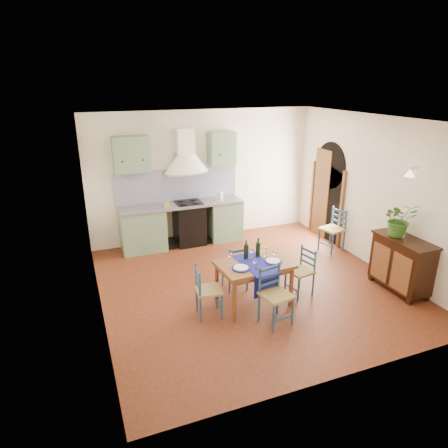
% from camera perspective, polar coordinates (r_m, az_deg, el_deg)
% --- Properties ---
extents(floor, '(5.00, 5.00, 0.00)m').
position_cam_1_polar(floor, '(7.08, 3.80, -8.58)').
color(floor, '#431C0E').
rests_on(floor, ground).
extents(back_wall, '(5.00, 0.96, 2.80)m').
position_cam_1_polar(back_wall, '(8.54, -5.41, 4.04)').
color(back_wall, beige).
rests_on(back_wall, ground).
extents(right_wall, '(0.26, 5.00, 2.80)m').
position_cam_1_polar(right_wall, '(8.11, 19.42, 4.23)').
color(right_wall, beige).
rests_on(right_wall, ground).
extents(left_wall, '(0.04, 5.00, 2.80)m').
position_cam_1_polar(left_wall, '(5.96, -18.24, -0.50)').
color(left_wall, beige).
rests_on(left_wall, ground).
extents(ceiling, '(5.00, 5.00, 0.01)m').
position_cam_1_polar(ceiling, '(6.25, 4.41, 14.63)').
color(ceiling, white).
rests_on(ceiling, back_wall).
extents(dining_table, '(1.17, 0.89, 1.03)m').
position_cam_1_polar(dining_table, '(6.23, 4.38, -6.25)').
color(dining_table, brown).
rests_on(dining_table, ground).
extents(chair_near, '(0.47, 0.47, 0.87)m').
position_cam_1_polar(chair_near, '(5.90, 7.28, -10.00)').
color(chair_near, navy).
rests_on(chair_near, ground).
extents(chair_far, '(0.38, 0.38, 0.81)m').
position_cam_1_polar(chair_far, '(6.76, 1.65, -6.05)').
color(chair_far, navy).
rests_on(chair_far, ground).
extents(chair_left, '(0.42, 0.42, 0.80)m').
position_cam_1_polar(chair_left, '(6.03, -2.46, -9.53)').
color(chair_left, navy).
rests_on(chair_left, ground).
extents(chair_right, '(0.44, 0.44, 0.80)m').
position_cam_1_polar(chair_right, '(6.72, 10.98, -6.62)').
color(chair_right, navy).
rests_on(chair_right, ground).
extents(chair_spare, '(0.50, 0.50, 0.89)m').
position_cam_1_polar(chair_spare, '(8.56, 15.35, -0.72)').
color(chair_spare, navy).
rests_on(chair_spare, ground).
extents(sideboard, '(0.50, 1.05, 0.94)m').
position_cam_1_polar(sideboard, '(7.30, 24.01, -5.03)').
color(sideboard, black).
rests_on(sideboard, ground).
extents(potted_plant, '(0.65, 0.61, 0.58)m').
position_cam_1_polar(potted_plant, '(7.14, 23.80, 0.63)').
color(potted_plant, '#2E611E').
rests_on(potted_plant, sideboard).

